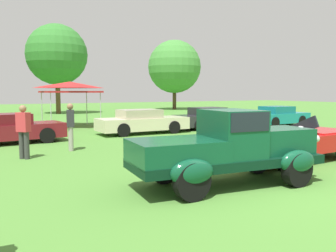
# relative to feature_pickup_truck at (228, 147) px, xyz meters

# --- Properties ---
(ground_plane) EXTENTS (120.00, 120.00, 0.00)m
(ground_plane) POSITION_rel_feature_pickup_truck_xyz_m (0.37, -0.56, -0.87)
(ground_plane) COLOR #4C8433
(feature_pickup_truck) EXTENTS (4.55, 2.17, 1.70)m
(feature_pickup_truck) POSITION_rel_feature_pickup_truck_xyz_m (0.00, 0.00, 0.00)
(feature_pickup_truck) COLOR black
(feature_pickup_truck) RESTS_ON ground_plane
(neighbor_convertible) EXTENTS (4.72, 1.97, 1.40)m
(neighbor_convertible) POSITION_rel_feature_pickup_truck_xyz_m (3.75, 1.29, -0.29)
(neighbor_convertible) COLOR red
(neighbor_convertible) RESTS_ON ground_plane
(show_car_burgundy) EXTENTS (4.33, 2.14, 1.22)m
(show_car_burgundy) POSITION_rel_feature_pickup_truck_xyz_m (-3.67, 9.42, -0.27)
(show_car_burgundy) COLOR maroon
(show_car_burgundy) RESTS_ON ground_plane
(show_car_cream) EXTENTS (4.56, 1.74, 1.22)m
(show_car_cream) POSITION_rel_feature_pickup_truck_xyz_m (2.51, 9.90, -0.27)
(show_car_cream) COLOR beige
(show_car_cream) RESTS_ON ground_plane
(show_car_charcoal) EXTENTS (4.12, 1.81, 1.22)m
(show_car_charcoal) POSITION_rel_feature_pickup_truck_xyz_m (6.89, 10.22, -0.27)
(show_car_charcoal) COLOR #28282D
(show_car_charcoal) RESTS_ON ground_plane
(show_car_teal) EXTENTS (4.03, 1.84, 1.22)m
(show_car_teal) POSITION_rel_feature_pickup_truck_xyz_m (11.57, 9.47, -0.27)
(show_car_teal) COLOR teal
(show_car_teal) RESTS_ON ground_plane
(spectator_near_truck) EXTENTS (0.44, 0.46, 1.69)m
(spectator_near_truck) POSITION_rel_feature_pickup_truck_xyz_m (-3.59, 5.57, 0.05)
(spectator_near_truck) COLOR #383838
(spectator_near_truck) RESTS_ON ground_plane
(spectator_far_side) EXTENTS (0.30, 0.43, 1.69)m
(spectator_far_side) POSITION_rel_feature_pickup_truck_xyz_m (-1.92, 6.45, 0.05)
(spectator_far_side) COLOR #9E998E
(spectator_far_side) RESTS_ON ground_plane
(canopy_tent_center_field) EXTENTS (3.12, 3.12, 2.71)m
(canopy_tent_center_field) POSITION_rel_feature_pickup_truck_xyz_m (0.23, 15.16, 1.56)
(canopy_tent_center_field) COLOR #B7B7BC
(canopy_tent_center_field) RESTS_ON ground_plane
(treeline_center) EXTENTS (5.74, 5.74, 8.50)m
(treeline_center) POSITION_rel_feature_pickup_truck_xyz_m (2.37, 28.65, 4.75)
(treeline_center) COLOR brown
(treeline_center) RESTS_ON ground_plane
(treeline_mid_right) EXTENTS (6.26, 6.26, 8.21)m
(treeline_mid_right) POSITION_rel_feature_pickup_truck_xyz_m (16.34, 30.38, 4.20)
(treeline_mid_right) COLOR #47331E
(treeline_mid_right) RESTS_ON ground_plane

